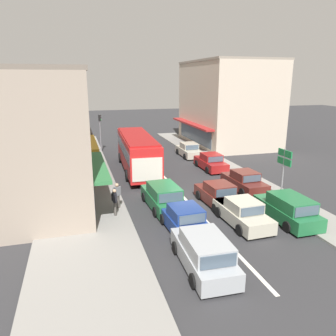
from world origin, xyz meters
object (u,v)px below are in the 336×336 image
(parked_sedan_kerb_third, at_px, (211,162))
(directional_road_sign, at_px, (284,162))
(wagon_behind_bus_near, at_px, (163,197))
(parked_wagon_kerb_front, at_px, (288,209))
(parked_sedan_kerb_rear, at_px, (189,150))
(pedestrian_with_handbag_near, at_px, (117,194))
(traffic_light_downstreet, at_px, (100,127))
(sedan_adjacent_lane_lead, at_px, (185,221))
(parked_sedan_kerb_second, at_px, (244,181))
(city_bus, at_px, (137,150))
(wagon_behind_bus_mid, at_px, (204,253))
(sedan_adjacent_lane_trail, at_px, (242,213))
(pedestrian_browsing_midblock, at_px, (115,200))
(sedan_queue_gap_filler, at_px, (219,195))

(parked_sedan_kerb_third, bearing_deg, directional_road_sign, -81.07)
(wagon_behind_bus_near, relative_size, parked_wagon_kerb_front, 1.02)
(wagon_behind_bus_near, relative_size, parked_sedan_kerb_rear, 1.09)
(parked_sedan_kerb_rear, bearing_deg, pedestrian_with_handbag_near, -125.87)
(wagon_behind_bus_near, xyz_separation_m, directional_road_sign, (7.99, -0.99, 1.96))
(traffic_light_downstreet, xyz_separation_m, pedestrian_with_handbag_near, (-0.47, -17.64, -1.79))
(sedan_adjacent_lane_lead, relative_size, parked_sedan_kerb_second, 1.00)
(city_bus, distance_m, traffic_light_downstreet, 9.27)
(wagon_behind_bus_near, height_order, parked_wagon_kerb_front, same)
(wagon_behind_bus_mid, height_order, sedan_adjacent_lane_lead, wagon_behind_bus_mid)
(wagon_behind_bus_mid, height_order, parked_sedan_kerb_second, wagon_behind_bus_mid)
(city_bus, relative_size, parked_sedan_kerb_second, 2.57)
(wagon_behind_bus_mid, xyz_separation_m, traffic_light_downstreet, (-2.28, 25.23, 2.11))
(traffic_light_downstreet, distance_m, directional_road_sign, 21.66)
(sedan_adjacent_lane_lead, bearing_deg, pedestrian_with_handbag_near, 127.44)
(parked_sedan_kerb_third, bearing_deg, traffic_light_downstreet, 131.26)
(parked_wagon_kerb_front, xyz_separation_m, parked_sedan_kerb_third, (0.23, 11.73, -0.08))
(sedan_adjacent_lane_trail, distance_m, pedestrian_browsing_midblock, 7.43)
(sedan_adjacent_lane_lead, relative_size, parked_sedan_kerb_rear, 1.01)
(parked_sedan_kerb_third, bearing_deg, sedan_queue_gap_filler, -109.76)
(wagon_behind_bus_mid, relative_size, parked_sedan_kerb_third, 1.08)
(parked_sedan_kerb_second, height_order, parked_sedan_kerb_rear, same)
(pedestrian_with_handbag_near, bearing_deg, wagon_behind_bus_near, -7.72)
(sedan_adjacent_lane_lead, relative_size, traffic_light_downstreet, 1.02)
(sedan_queue_gap_filler, bearing_deg, sedan_adjacent_lane_lead, -136.96)
(city_bus, height_order, directional_road_sign, directional_road_sign)
(sedan_adjacent_lane_trail, distance_m, parked_wagon_kerb_front, 2.72)
(pedestrian_with_handbag_near, bearing_deg, sedan_queue_gap_filler, -7.53)
(wagon_behind_bus_mid, relative_size, pedestrian_with_handbag_near, 2.80)
(sedan_adjacent_lane_lead, bearing_deg, directional_road_sign, 18.98)
(sedan_queue_gap_filler, distance_m, directional_road_sign, 4.82)
(parked_wagon_kerb_front, relative_size, traffic_light_downstreet, 1.07)
(parked_wagon_kerb_front, xyz_separation_m, parked_sedan_kerb_second, (0.30, 5.67, -0.08))
(traffic_light_downstreet, bearing_deg, wagon_behind_bus_mid, -84.84)
(sedan_adjacent_lane_lead, distance_m, pedestrian_with_handbag_near, 5.11)
(traffic_light_downstreet, height_order, directional_road_sign, traffic_light_downstreet)
(wagon_behind_bus_near, bearing_deg, parked_sedan_kerb_third, 49.64)
(directional_road_sign, bearing_deg, pedestrian_with_handbag_near, 172.76)
(sedan_adjacent_lane_lead, distance_m, sedan_adjacent_lane_trail, 3.45)
(parked_wagon_kerb_front, distance_m, pedestrian_with_handbag_near, 10.22)
(sedan_adjacent_lane_lead, xyz_separation_m, pedestrian_with_handbag_near, (-3.10, 4.04, 0.40))
(traffic_light_downstreet, height_order, pedestrian_with_handbag_near, traffic_light_downstreet)
(sedan_queue_gap_filler, xyz_separation_m, parked_sedan_kerb_second, (3.04, 2.19, 0.00))
(city_bus, xyz_separation_m, wagon_behind_bus_mid, (-0.20, -16.35, -1.14))
(wagon_behind_bus_mid, distance_m, pedestrian_browsing_midblock, 7.22)
(wagon_behind_bus_near, bearing_deg, sedan_queue_gap_filler, -7.38)
(traffic_light_downstreet, bearing_deg, parked_sedan_kerb_third, -48.74)
(wagon_behind_bus_near, distance_m, pedestrian_with_handbag_near, 2.90)
(city_bus, distance_m, parked_wagon_kerb_front, 14.58)
(sedan_queue_gap_filler, xyz_separation_m, traffic_light_downstreet, (-6.03, 18.50, 2.19))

